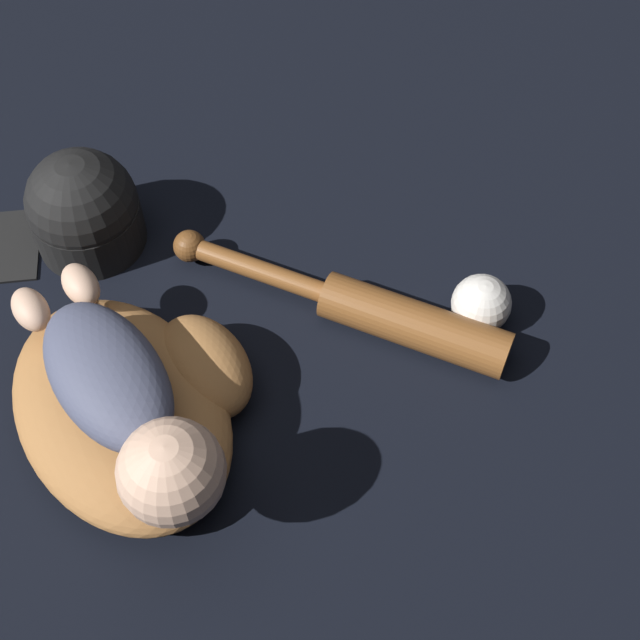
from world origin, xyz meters
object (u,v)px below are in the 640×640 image
Objects in this scene: baseball_bat at (375,311)px; baseball_cap at (83,211)px; baby_figure at (128,406)px; baseball_glove at (135,402)px; baseball at (481,304)px.

baseball_bat is 1.87× the size of baseball_cap.
baseball_bat is (-0.15, 0.30, -0.10)m from baby_figure.
baseball_glove is 0.10m from baby_figure.
baseball is (-0.09, 0.44, -0.00)m from baseball_glove.
baseball_bat is 0.41m from baseball_cap.
baseball_glove is 0.30m from baseball_cap.
baseball_glove is 0.45m from baseball.
baby_figure reaches higher than baseball_cap.
baby_figure is 0.46m from baseball.
baby_figure is 4.81× the size of baseball.
baseball_bat is (-0.10, 0.30, -0.01)m from baseball_glove.
baseball_cap reaches higher than baseball_bat.
baseball_cap reaches higher than baseball.
baseball_bat is at bearing 117.04° from baby_figure.
baby_figure is at bearing 6.32° from baseball_glove.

